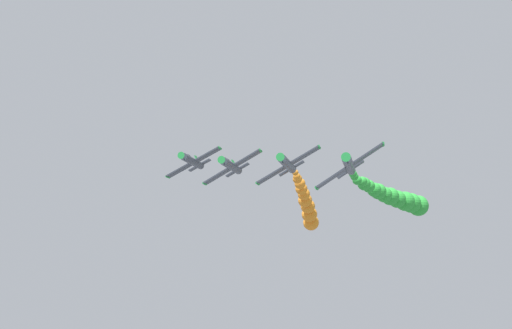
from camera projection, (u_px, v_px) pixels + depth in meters
airplane_lead at (349, 165)px, 75.00m from camera, size 8.26×10.35×5.43m
smoke_trail_lead at (399, 199)px, 103.07m from camera, size 11.59×32.38×4.00m
airplane_left_inner at (287, 164)px, 83.15m from camera, size 8.52×10.35×4.98m
smoke_trail_left_inner at (307, 206)px, 101.84m from camera, size 2.61×19.26×7.55m
airplane_right_inner at (231, 166)px, 91.13m from camera, size 8.52×10.35×4.97m
airplane_left_outer at (192, 161)px, 98.59m from camera, size 8.67×10.35×4.69m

